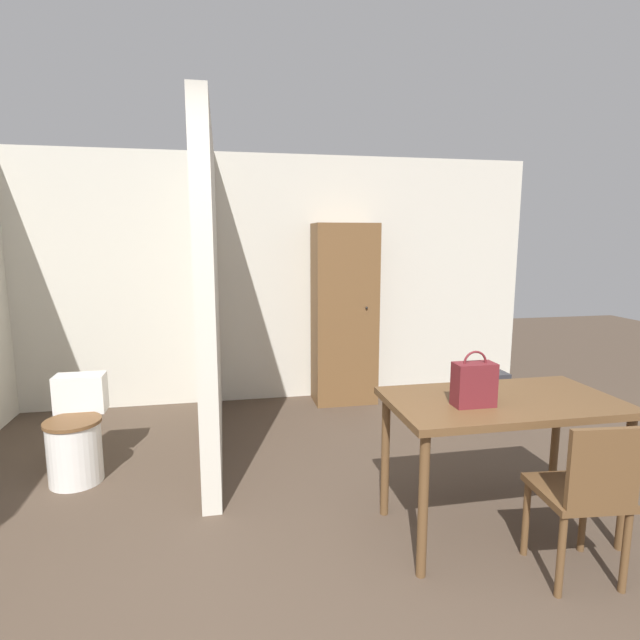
# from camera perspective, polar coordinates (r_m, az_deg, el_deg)

# --- Properties ---
(wall_back) EXTENTS (5.72, 0.12, 2.50)m
(wall_back) POSITION_cam_1_polar(r_m,az_deg,el_deg) (5.18, -6.77, 4.58)
(wall_back) COLOR beige
(wall_back) RESTS_ON ground_plane
(partition_wall) EXTENTS (0.12, 2.21, 2.50)m
(partition_wall) POSITION_cam_1_polar(r_m,az_deg,el_deg) (4.01, -12.53, 3.06)
(partition_wall) COLOR beige
(partition_wall) RESTS_ON ground_plane
(dining_table) EXTENTS (1.27, 0.70, 0.79)m
(dining_table) POSITION_cam_1_polar(r_m,az_deg,el_deg) (3.00, 20.04, -10.05)
(dining_table) COLOR brown
(dining_table) RESTS_ON ground_plane
(wooden_chair) EXTENTS (0.42, 0.42, 0.83)m
(wooden_chair) POSITION_cam_1_polar(r_m,az_deg,el_deg) (2.84, 28.02, -17.03)
(wooden_chair) COLOR brown
(wooden_chair) RESTS_ON ground_plane
(toilet) EXTENTS (0.37, 0.52, 0.70)m
(toilet) POSITION_cam_1_polar(r_m,az_deg,el_deg) (3.96, -26.10, -11.89)
(toilet) COLOR white
(toilet) RESTS_ON ground_plane
(handbag) EXTENTS (0.22, 0.11, 0.30)m
(handbag) POSITION_cam_1_polar(r_m,az_deg,el_deg) (2.77, 17.19, -6.97)
(handbag) COLOR maroon
(handbag) RESTS_ON dining_table
(wooden_cabinet) EXTENTS (0.63, 0.43, 1.82)m
(wooden_cabinet) POSITION_cam_1_polar(r_m,az_deg,el_deg) (5.07, 2.79, 0.66)
(wooden_cabinet) COLOR brown
(wooden_cabinet) RESTS_ON ground_plane
(space_heater) EXTENTS (0.34, 0.20, 0.42)m
(space_heater) POSITION_cam_1_polar(r_m,az_deg,el_deg) (5.05, 18.68, -8.03)
(space_heater) COLOR #2D2D33
(space_heater) RESTS_ON ground_plane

